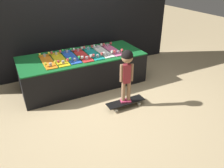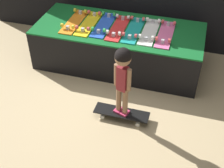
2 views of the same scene
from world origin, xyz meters
name	(u,v)px [view 1 (image 1 of 2)]	position (x,y,z in m)	size (l,w,h in m)	color
ground_plane	(97,100)	(0.00, 0.00, 0.00)	(16.00, 16.00, 0.00)	tan
back_wall	(67,15)	(0.00, 1.40, 1.19)	(4.80, 0.10, 2.38)	black
display_rack	(83,70)	(0.00, 0.68, 0.30)	(2.29, 0.97, 0.59)	black
skateboard_orange_on_rack	(48,61)	(-0.64, 0.65, 0.61)	(0.19, 0.71, 0.09)	orange
skateboard_yellow_on_rack	(60,59)	(-0.42, 0.66, 0.61)	(0.19, 0.71, 0.09)	yellow
skateboard_blue_on_rack	(71,56)	(-0.21, 0.68, 0.61)	(0.19, 0.71, 0.09)	blue
skateboard_red_on_rack	(82,55)	(0.00, 0.65, 0.61)	(0.19, 0.71, 0.09)	red
skateboard_teal_on_rack	(93,53)	(0.21, 0.66, 0.61)	(0.19, 0.71, 0.09)	teal
skateboard_white_on_rack	(103,51)	(0.42, 0.67, 0.61)	(0.19, 0.71, 0.09)	white
skateboard_pink_on_rack	(112,49)	(0.64, 0.67, 0.61)	(0.19, 0.71, 0.09)	pink
skateboard_on_floor	(126,102)	(0.34, -0.39, 0.07)	(0.65, 0.19, 0.09)	black
child	(127,67)	(0.34, -0.39, 0.71)	(0.20, 0.18, 0.89)	#E03D6B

